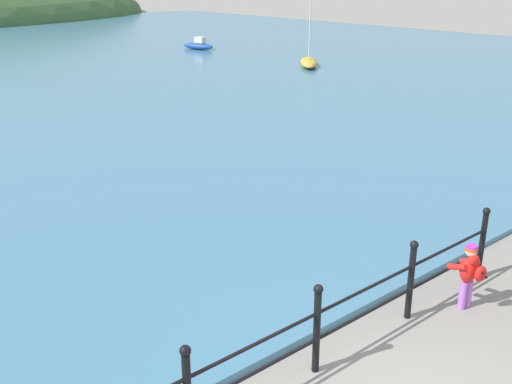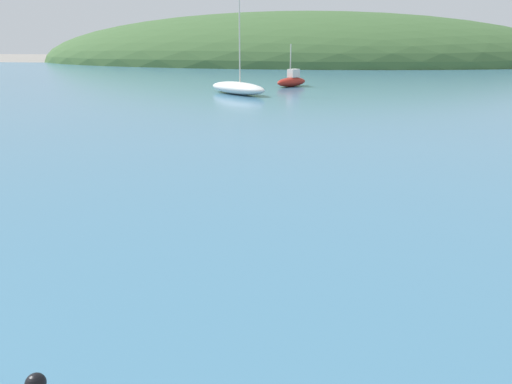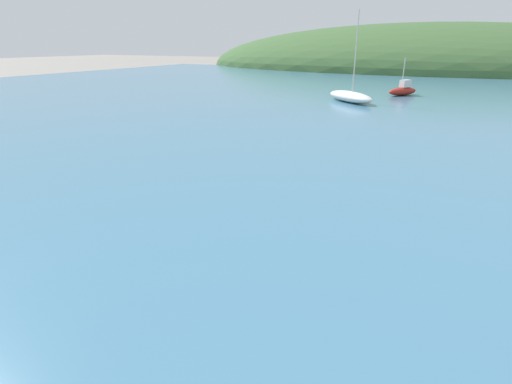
# 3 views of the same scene
# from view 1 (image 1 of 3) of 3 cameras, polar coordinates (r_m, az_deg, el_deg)

# --- Properties ---
(iron_railing) EXTENTS (7.65, 0.12, 1.21)m
(iron_railing) POSITION_cam_1_polar(r_m,az_deg,el_deg) (7.43, 5.82, -12.58)
(iron_railing) COLOR black
(iron_railing) RESTS_ON ground
(child_in_coat) EXTENTS (0.41, 0.55, 1.00)m
(child_in_coat) POSITION_cam_1_polar(r_m,az_deg,el_deg) (9.23, 19.69, -7.10)
(child_in_coat) COLOR #AD66C6
(child_in_coat) RESTS_ON ground
(boat_nearest_quay) EXTENTS (2.83, 2.93, 3.96)m
(boat_nearest_quay) POSITION_cam_1_polar(r_m,az_deg,el_deg) (31.44, 5.04, 12.26)
(boat_nearest_quay) COLOR gold
(boat_nearest_quay) RESTS_ON water
(boat_green_fishing) EXTENTS (1.37, 2.38, 0.77)m
(boat_green_fishing) POSITION_cam_1_polar(r_m,az_deg,el_deg) (38.50, -5.51, 13.73)
(boat_green_fishing) COLOR #1E4793
(boat_green_fishing) RESTS_ON water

